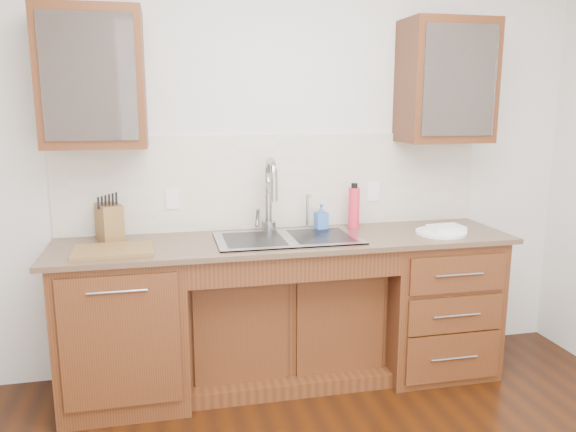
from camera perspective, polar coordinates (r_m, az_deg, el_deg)
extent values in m
cube|color=silver|center=(3.60, -1.39, 5.92)|extent=(4.00, 0.10, 2.70)
cube|color=#593014|center=(3.41, -16.24, -10.68)|extent=(0.70, 0.62, 0.88)
cube|color=#593014|center=(3.58, -0.46, -10.63)|extent=(1.20, 0.44, 0.70)
cube|color=#593014|center=(3.77, 14.24, -8.37)|extent=(0.70, 0.62, 0.88)
cube|color=#84705B|center=(3.32, -0.09, -2.54)|extent=(2.70, 0.65, 0.03)
cube|color=beige|center=(3.56, -1.19, 3.50)|extent=(2.70, 0.02, 0.59)
cube|color=#9E9EA5|center=(3.32, -0.04, -3.78)|extent=(0.84, 0.46, 0.19)
cylinder|color=#999993|center=(3.46, -2.00, 1.69)|extent=(0.04, 0.04, 0.40)
cylinder|color=#999993|center=(3.54, 1.96, 0.59)|extent=(0.02, 0.02, 0.24)
cube|color=#593014|center=(3.32, -19.22, 13.05)|extent=(0.55, 0.34, 0.75)
cube|color=#593014|center=(3.73, 15.73, 13.00)|extent=(0.55, 0.34, 0.75)
cube|color=white|center=(3.49, -11.66, 1.70)|extent=(0.08, 0.01, 0.12)
cube|color=white|center=(3.74, 8.67, 2.45)|extent=(0.08, 0.01, 0.12)
imported|color=#3A66BA|center=(3.53, 3.39, -0.09)|extent=(0.08, 0.08, 0.16)
cylinder|color=red|center=(3.58, 6.71, 0.81)|extent=(0.08, 0.08, 0.26)
cylinder|color=white|center=(3.55, 15.28, -1.62)|extent=(0.33, 0.33, 0.02)
cube|color=white|center=(3.57, 15.76, -1.20)|extent=(0.21, 0.16, 0.03)
cube|color=brown|center=(3.42, -17.69, -0.60)|extent=(0.18, 0.22, 0.21)
cube|color=#987247|center=(3.16, -17.33, -3.33)|extent=(0.43, 0.31, 0.02)
imported|color=white|center=(3.33, -21.54, 12.07)|extent=(0.16, 0.16, 0.11)
imported|color=white|center=(3.31, -17.28, 12.29)|extent=(0.11, 0.11, 0.10)
imported|color=white|center=(3.69, 14.35, 12.24)|extent=(0.12, 0.12, 0.09)
imported|color=white|center=(3.77, 16.95, 12.17)|extent=(0.11, 0.11, 0.10)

